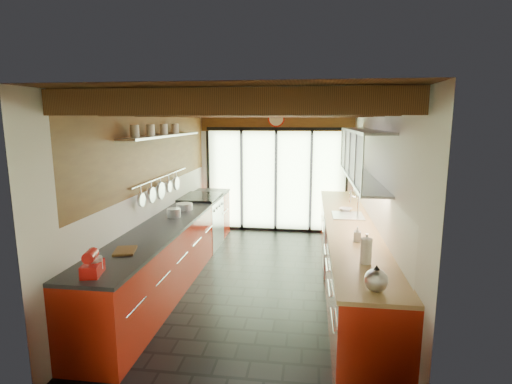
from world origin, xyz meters
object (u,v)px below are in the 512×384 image
paper_towel (366,251)px  soap_bottle (357,234)px  bowl (346,209)px  kettle (376,279)px  stand_mixer (93,265)px

paper_towel → soap_bottle: size_ratio=1.69×
soap_bottle → bowl: size_ratio=0.92×
paper_towel → soap_bottle: (-0.00, 0.75, -0.04)m
kettle → bowl: 2.98m
soap_bottle → bowl: 1.60m
paper_towel → bowl: 2.35m
stand_mixer → bowl: stand_mixer is taller
paper_towel → bowl: paper_towel is taller
kettle → bowl: (0.00, 2.98, -0.08)m
stand_mixer → soap_bottle: 2.89m
kettle → bowl: size_ratio=1.36×
stand_mixer → paper_towel: paper_towel is taller
kettle → paper_towel: 0.64m
bowl → paper_towel: bearing=-90.0°
paper_towel → stand_mixer: bearing=-166.1°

